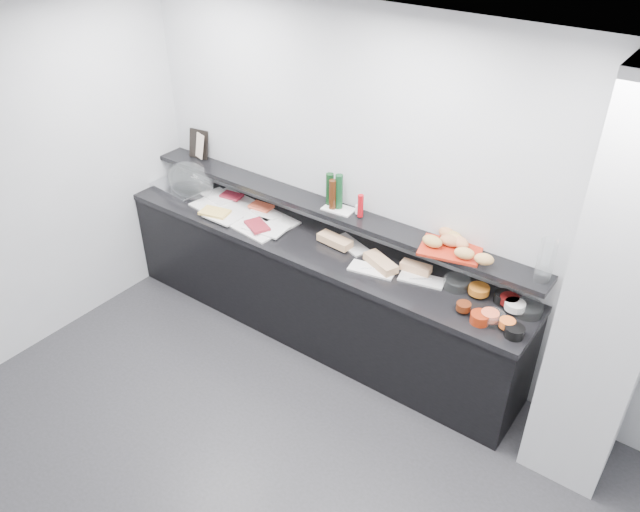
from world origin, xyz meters
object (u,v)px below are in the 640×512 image
Objects in this scene: condiment_tray at (339,209)px; bread_tray at (451,250)px; cloche_base at (181,187)px; carafe at (546,261)px; sandwich_plate_mid at (372,270)px; framed_print at (199,144)px.

condiment_tray is 0.97m from bread_tray.
carafe is (3.26, 0.17, 0.38)m from cloche_base.
bread_tray is at bearing -177.09° from carafe.
cloche_base is at bearing 165.80° from sandwich_plate_mid.
bread_tray is (2.57, -0.09, -0.12)m from framed_print.
cloche_base is at bearing -179.25° from condiment_tray.
bread_tray is 0.65m from carafe.
cloche_base is 0.43m from framed_print.
framed_print is (0.05, 0.23, 0.36)m from cloche_base.
carafe reaches higher than condiment_tray.
condiment_tray is at bearing -179.74° from carafe.
framed_print is at bearing 82.11° from cloche_base.
cloche_base is 1.68× the size of carafe.
condiment_tray is 1.62m from carafe.
cloche_base is at bearing 168.32° from bread_tray.
framed_print is 3.21m from carafe.
cloche_base is at bearing -177.09° from carafe.
cloche_base is 2.06× the size of condiment_tray.
sandwich_plate_mid is at bearing 3.46° from cloche_base.
sandwich_plate_mid is at bearing -18.24° from framed_print.
framed_print reaches higher than cloche_base.
framed_print is 0.62× the size of bread_tray.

